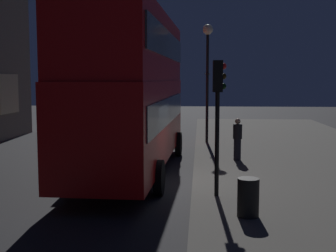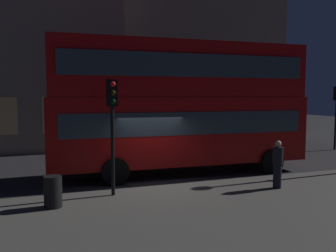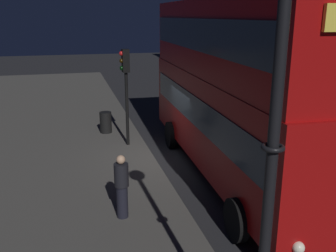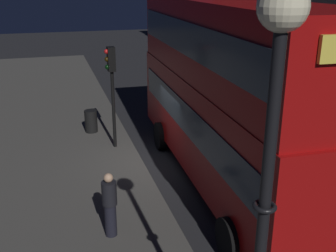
{
  "view_description": "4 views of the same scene",
  "coord_description": "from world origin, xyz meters",
  "px_view_note": "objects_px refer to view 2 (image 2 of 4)",
  "views": [
    {
      "loc": [
        -13.97,
        -0.87,
        3.34
      ],
      "look_at": [
        -0.82,
        0.08,
        1.95
      ],
      "focal_mm": 48.18,
      "sensor_mm": 36.0,
      "label": 1
    },
    {
      "loc": [
        -3.68,
        -12.33,
        3.31
      ],
      "look_at": [
        0.55,
        -0.15,
        2.19
      ],
      "focal_mm": 37.4,
      "sensor_mm": 36.0,
      "label": 2
    },
    {
      "loc": [
        12.42,
        -3.42,
        5.03
      ],
      "look_at": [
        -0.02,
        -0.15,
        1.27
      ],
      "focal_mm": 40.75,
      "sensor_mm": 36.0,
      "label": 3
    },
    {
      "loc": [
        12.27,
        -3.39,
        5.98
      ],
      "look_at": [
        0.45,
        0.09,
        1.54
      ],
      "focal_mm": 43.37,
      "sensor_mm": 36.0,
      "label": 4
    }
  ],
  "objects_px": {
    "double_decker_bus": "(180,102)",
    "litter_bin": "(53,192)",
    "pedestrian": "(278,164)",
    "traffic_light_far_side": "(336,104)",
    "traffic_light_near_kerb": "(112,112)"
  },
  "relations": [
    {
      "from": "double_decker_bus",
      "to": "litter_bin",
      "type": "relative_size",
      "value": 12.12
    },
    {
      "from": "double_decker_bus",
      "to": "pedestrian",
      "type": "bearing_deg",
      "value": -59.17
    },
    {
      "from": "double_decker_bus",
      "to": "traffic_light_far_side",
      "type": "height_order",
      "value": "double_decker_bus"
    },
    {
      "from": "double_decker_bus",
      "to": "pedestrian",
      "type": "distance_m",
      "value": 4.87
    },
    {
      "from": "traffic_light_far_side",
      "to": "pedestrian",
      "type": "height_order",
      "value": "traffic_light_far_side"
    },
    {
      "from": "double_decker_bus",
      "to": "traffic_light_near_kerb",
      "type": "bearing_deg",
      "value": -137.97
    },
    {
      "from": "double_decker_bus",
      "to": "litter_bin",
      "type": "distance_m",
      "value": 6.79
    },
    {
      "from": "traffic_light_near_kerb",
      "to": "litter_bin",
      "type": "height_order",
      "value": "traffic_light_near_kerb"
    },
    {
      "from": "traffic_light_near_kerb",
      "to": "traffic_light_far_side",
      "type": "distance_m",
      "value": 15.84
    },
    {
      "from": "litter_bin",
      "to": "traffic_light_near_kerb",
      "type": "bearing_deg",
      "value": 19.42
    },
    {
      "from": "double_decker_bus",
      "to": "traffic_light_near_kerb",
      "type": "distance_m",
      "value": 4.45
    },
    {
      "from": "traffic_light_near_kerb",
      "to": "litter_bin",
      "type": "distance_m",
      "value": 2.96
    },
    {
      "from": "pedestrian",
      "to": "litter_bin",
      "type": "xyz_separation_m",
      "value": [
        -7.37,
        0.34,
        -0.39
      ]
    },
    {
      "from": "traffic_light_near_kerb",
      "to": "double_decker_bus",
      "type": "bearing_deg",
      "value": 37.93
    },
    {
      "from": "traffic_light_near_kerb",
      "to": "pedestrian",
      "type": "xyz_separation_m",
      "value": [
        5.52,
        -0.99,
        -1.83
      ]
    }
  ]
}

